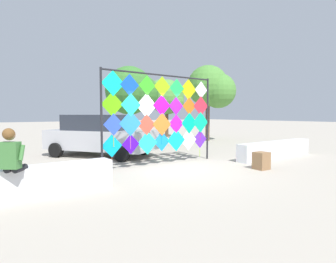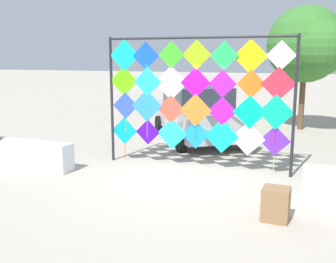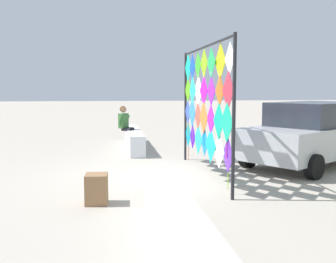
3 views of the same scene
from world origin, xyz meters
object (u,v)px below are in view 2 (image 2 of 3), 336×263
kite_display_rack (196,93)px  cardboard_box_large (276,204)px  tree_broadleaf (309,45)px  parked_car (198,113)px

kite_display_rack → cardboard_box_large: size_ratio=8.16×
cardboard_box_large → tree_broadleaf: tree_broadleaf is taller
cardboard_box_large → tree_broadleaf: 9.21m
cardboard_box_large → kite_display_rack: bearing=130.0°
kite_display_rack → cardboard_box_large: kite_display_rack is taller
tree_broadleaf → cardboard_box_large: bearing=-91.5°
kite_display_rack → parked_car: 3.52m
parked_car → kite_display_rack: bearing=-74.7°
cardboard_box_large → tree_broadleaf: (0.22, 8.77, 2.80)m
kite_display_rack → tree_broadleaf: tree_broadleaf is taller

